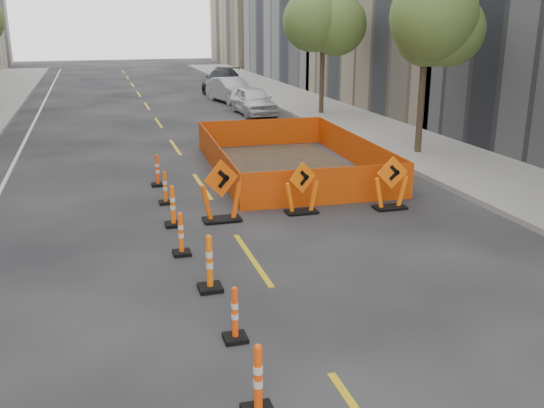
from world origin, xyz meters
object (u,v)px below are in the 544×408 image
object	(u,v)px
channelizer_7	(165,187)
parked_car_mid	(231,90)
channelizer_3	(235,314)
parked_car_far	(222,80)
channelizer_2	(258,380)
channelizer_6	(173,206)
chevron_sign_center	(302,188)
chevron_sign_right	(391,183)
channelizer_4	(209,263)
parked_car_near	(253,101)
channelizer_8	(157,170)
channelizer_5	(181,234)
chevron_sign_left	(221,191)

from	to	relation	value
channelizer_7	parked_car_mid	distance (m)	20.75
channelizer_3	parked_car_far	xyz separation A→B (m)	(6.79, 33.24, 0.29)
channelizer_2	channelizer_6	xyz separation A→B (m)	(-0.06, 7.70, 0.00)
channelizer_3	chevron_sign_center	distance (m)	6.64
channelizer_7	chevron_sign_right	distance (m)	6.08
channelizer_4	channelizer_7	bearing A→B (deg)	91.32
channelizer_4	parked_car_near	world-z (taller)	parked_car_near
parked_car_near	parked_car_far	xyz separation A→B (m)	(0.58, 10.68, 0.03)
chevron_sign_center	chevron_sign_right	size ratio (longest dim) A/B	0.96
channelizer_7	channelizer_8	size ratio (longest dim) A/B	0.94
parked_car_mid	parked_car_near	bearing A→B (deg)	-100.47
chevron_sign_center	chevron_sign_right	world-z (taller)	chevron_sign_right
chevron_sign_right	channelizer_8	bearing A→B (deg)	146.57
channelizer_5	parked_car_near	distance (m)	19.81
channelizer_3	parked_car_near	size ratio (longest dim) A/B	0.22
parked_car_near	parked_car_mid	world-z (taller)	parked_car_mid
channelizer_2	parked_car_mid	distance (m)	30.05
channelizer_8	parked_car_far	size ratio (longest dim) A/B	0.19
chevron_sign_right	channelizer_6	bearing A→B (deg)	179.98
channelizer_4	parked_car_mid	xyz separation A→B (m)	(6.15, 25.55, 0.18)
channelizer_2	channelizer_3	distance (m)	1.93
channelizer_3	channelizer_4	bearing A→B (deg)	91.02
channelizer_4	channelizer_8	world-z (taller)	channelizer_4
channelizer_4	chevron_sign_left	world-z (taller)	chevron_sign_left
chevron_sign_right	parked_car_far	distance (m)	27.71
channelizer_8	parked_car_near	xyz separation A→B (m)	(6.38, 12.94, 0.23)
chevron_sign_right	parked_car_mid	bearing A→B (deg)	90.56
channelizer_3	channelizer_7	size ratio (longest dim) A/B	1.00
channelizer_4	chevron_sign_right	bearing A→B (deg)	33.21
channelizer_2	channelizer_5	size ratio (longest dim) A/B	1.07
channelizer_2	chevron_sign_right	world-z (taller)	chevron_sign_right
channelizer_4	chevron_sign_left	size ratio (longest dim) A/B	0.70
parked_car_near	channelizer_6	bearing A→B (deg)	-112.75
channelizer_7	parked_car_mid	world-z (taller)	parked_car_mid
channelizer_2	channelizer_4	world-z (taller)	channelizer_4
chevron_sign_left	channelizer_3	bearing A→B (deg)	-118.36
chevron_sign_left	parked_car_far	size ratio (longest dim) A/B	0.31
channelizer_2	channelizer_3	size ratio (longest dim) A/B	1.11
channelizer_4	parked_car_mid	world-z (taller)	parked_car_mid
chevron_sign_left	channelizer_2	bearing A→B (deg)	-117.00
parked_car_far	channelizer_8	bearing A→B (deg)	-84.84
channelizer_3	parked_car_mid	distance (m)	28.14
channelizer_6	chevron_sign_left	bearing A→B (deg)	2.11
channelizer_7	chevron_sign_right	xyz separation A→B (m)	(5.68, -2.14, 0.25)
channelizer_7	chevron_sign_left	xyz separation A→B (m)	(1.17, -1.88, 0.33)
channelizer_6	parked_car_mid	bearing A→B (deg)	73.74
chevron_sign_center	channelizer_8	bearing A→B (deg)	111.98
channelizer_2	channelizer_5	xyz separation A→B (m)	(-0.14, 5.77, -0.03)
parked_car_near	channelizer_7	bearing A→B (deg)	-115.05
parked_car_mid	parked_car_far	size ratio (longest dim) A/B	0.86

